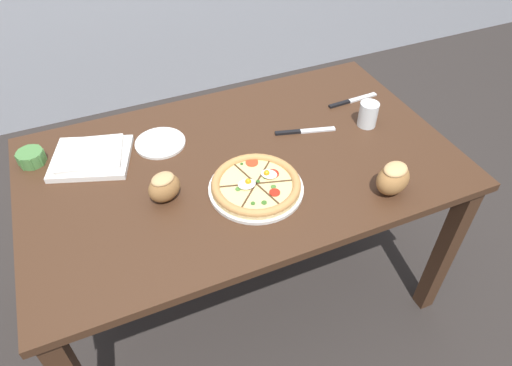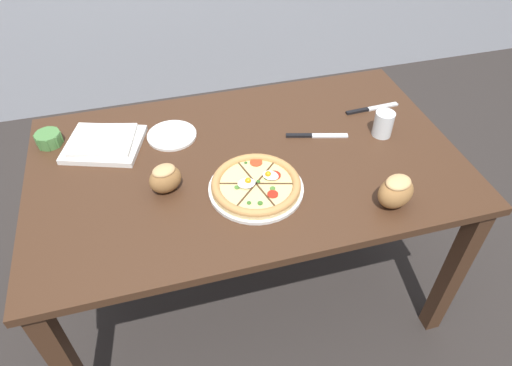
# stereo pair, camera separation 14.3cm
# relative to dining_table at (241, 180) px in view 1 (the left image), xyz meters

# --- Properties ---
(ground_plane) EXTENTS (12.00, 12.00, 0.00)m
(ground_plane) POSITION_rel_dining_table_xyz_m (0.00, 0.00, -0.64)
(ground_plane) COLOR #2D2826
(dining_table) EXTENTS (1.46, 0.88, 0.73)m
(dining_table) POSITION_rel_dining_table_xyz_m (0.00, 0.00, 0.00)
(dining_table) COLOR #422819
(dining_table) RESTS_ON ground_plane
(pizza) EXTENTS (0.30, 0.30, 0.05)m
(pizza) POSITION_rel_dining_table_xyz_m (-0.01, -0.15, 0.11)
(pizza) COLOR white
(pizza) RESTS_ON dining_table
(ramekin_bowl) EXTENTS (0.09, 0.09, 0.05)m
(ramekin_bowl) POSITION_rel_dining_table_xyz_m (-0.66, 0.27, 0.12)
(ramekin_bowl) COLOR #4C8442
(ramekin_bowl) RESTS_ON dining_table
(napkin_folded) EXTENTS (0.31, 0.29, 0.04)m
(napkin_folded) POSITION_rel_dining_table_xyz_m (-0.47, 0.20, 0.11)
(napkin_folded) COLOR silver
(napkin_folded) RESTS_ON dining_table
(bread_piece_near) EXTENTS (0.14, 0.12, 0.11)m
(bread_piece_near) POSITION_rel_dining_table_xyz_m (0.38, -0.33, 0.15)
(bread_piece_near) COLOR #A3703D
(bread_piece_near) RESTS_ON dining_table
(bread_piece_mid) EXTENTS (0.13, 0.11, 0.09)m
(bread_piece_mid) POSITION_rel_dining_table_xyz_m (-0.28, -0.08, 0.14)
(bread_piece_mid) COLOR olive
(bread_piece_mid) RESTS_ON dining_table
(knife_main) EXTENTS (0.22, 0.08, 0.01)m
(knife_main) POSITION_rel_dining_table_xyz_m (0.28, 0.06, 0.10)
(knife_main) COLOR silver
(knife_main) RESTS_ON dining_table
(knife_spare) EXTENTS (0.22, 0.03, 0.01)m
(knife_spare) POSITION_rel_dining_table_xyz_m (0.55, 0.16, 0.10)
(knife_spare) COLOR silver
(knife_spare) RESTS_ON dining_table
(water_glass) EXTENTS (0.07, 0.07, 0.09)m
(water_glass) POSITION_rel_dining_table_xyz_m (0.51, 0.01, 0.13)
(water_glass) COLOR white
(water_glass) RESTS_ON dining_table
(side_saucer) EXTENTS (0.18, 0.18, 0.01)m
(side_saucer) POSITION_rel_dining_table_xyz_m (-0.23, 0.20, 0.10)
(side_saucer) COLOR white
(side_saucer) RESTS_ON dining_table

